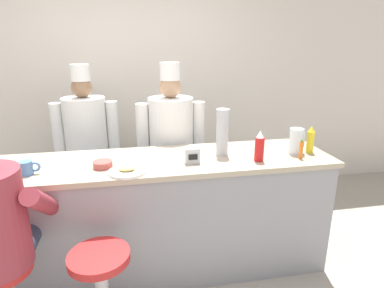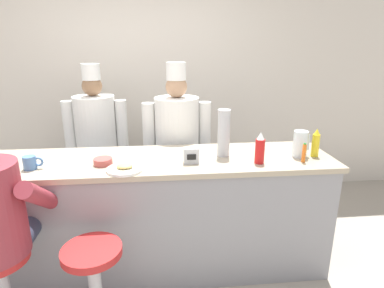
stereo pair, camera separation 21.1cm
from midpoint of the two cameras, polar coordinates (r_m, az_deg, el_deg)
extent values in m
cube|color=beige|center=(3.88, -8.08, 10.35)|extent=(10.00, 0.06, 2.70)
cube|color=gray|center=(2.70, -8.46, -12.86)|extent=(3.12, 0.65, 0.93)
cube|color=tan|center=(2.49, -8.94, -3.21)|extent=(3.18, 0.68, 0.04)
cylinder|color=red|center=(2.43, 14.40, -1.31)|extent=(0.07, 0.07, 0.18)
cone|color=white|center=(2.40, 14.61, 1.40)|extent=(0.06, 0.06, 0.06)
cylinder|color=yellow|center=(2.72, 23.19, -0.26)|extent=(0.06, 0.06, 0.18)
cone|color=yellow|center=(2.69, 23.47, 2.01)|extent=(0.05, 0.05, 0.05)
cylinder|color=orange|center=(2.56, 21.53, -1.58)|extent=(0.03, 0.03, 0.14)
cylinder|color=#287F2D|center=(2.54, 21.72, 0.00)|extent=(0.02, 0.02, 0.01)
cylinder|color=silver|center=(2.66, 20.85, -0.02)|extent=(0.11, 0.11, 0.21)
cube|color=silver|center=(2.69, 22.12, 0.23)|extent=(0.01, 0.01, 0.12)
cylinder|color=white|center=(2.27, -9.18, -4.50)|extent=(0.25, 0.25, 0.02)
ellipsoid|color=#E0BC60|center=(2.26, -9.21, -3.93)|extent=(0.11, 0.09, 0.03)
cylinder|color=#B24C47|center=(2.41, -13.16, -3.08)|extent=(0.14, 0.14, 0.05)
cylinder|color=#4C7AB2|center=(2.48, -24.77, -3.07)|extent=(0.09, 0.09, 0.10)
torus|color=#4C7AB2|center=(2.46, -23.48, -2.95)|extent=(0.07, 0.02, 0.07)
cylinder|color=beige|center=(2.61, -28.94, -2.70)|extent=(0.08, 0.08, 0.10)
torus|color=beige|center=(2.59, -27.85, -2.58)|extent=(0.07, 0.01, 0.07)
cylinder|color=#B7BABF|center=(2.51, 8.05, 1.82)|extent=(0.10, 0.10, 0.36)
cylinder|color=silver|center=(2.47, 8.23, 5.95)|extent=(0.10, 0.10, 0.01)
cube|color=silver|center=(2.37, 2.39, -2.11)|extent=(0.11, 0.06, 0.12)
cube|color=black|center=(2.33, 2.50, -2.38)|extent=(0.07, 0.01, 0.04)
cylinder|color=#33384C|center=(2.41, -25.18, -14.05)|extent=(0.15, 0.40, 0.15)
cylinder|color=maroon|center=(2.15, -23.06, -8.58)|extent=(0.10, 0.43, 0.35)
cylinder|color=red|center=(2.15, -14.63, -18.13)|extent=(0.37, 0.37, 0.05)
cube|color=#232328|center=(3.58, -14.26, -6.86)|extent=(0.31, 0.17, 0.75)
cube|color=white|center=(3.48, -14.55, -4.91)|extent=(0.28, 0.02, 0.45)
cylinder|color=white|center=(3.37, -15.08, 3.46)|extent=(0.41, 0.41, 0.57)
sphere|color=#8C6647|center=(3.30, -15.60, 9.88)|extent=(0.20, 0.20, 0.20)
cylinder|color=white|center=(3.29, -15.80, 12.24)|extent=(0.18, 0.18, 0.16)
cylinder|color=white|center=(3.42, -19.41, 3.23)|extent=(0.11, 0.11, 0.48)
cylinder|color=white|center=(3.33, -10.64, 3.58)|extent=(0.11, 0.11, 0.48)
cube|color=#232328|center=(3.27, -0.67, -8.55)|extent=(0.32, 0.18, 0.77)
cube|color=white|center=(3.16, -0.60, -6.43)|extent=(0.29, 0.02, 0.46)
cylinder|color=white|center=(3.04, -0.71, 2.90)|extent=(0.42, 0.42, 0.57)
sphere|color=tan|center=(2.97, -0.74, 10.14)|extent=(0.20, 0.20, 0.20)
cylinder|color=white|center=(2.95, -0.75, 12.81)|extent=(0.18, 0.18, 0.16)
cylinder|color=white|center=(3.03, -5.73, 2.70)|extent=(0.12, 0.12, 0.49)
cylinder|color=white|center=(3.07, 4.24, 2.96)|extent=(0.12, 0.12, 0.49)
camera|label=1|loc=(0.11, -87.52, 0.77)|focal=30.00mm
camera|label=2|loc=(0.11, 92.48, -0.77)|focal=30.00mm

